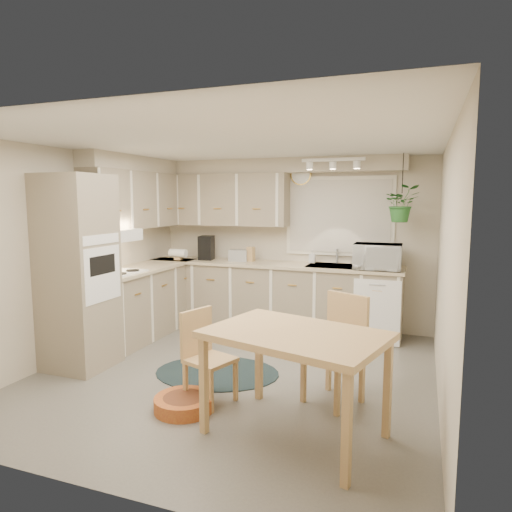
% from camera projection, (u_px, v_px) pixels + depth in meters
% --- Properties ---
extents(floor, '(4.20, 4.20, 0.00)m').
position_uv_depth(floor, '(235.00, 374.00, 4.83)').
color(floor, '#6A665D').
rests_on(floor, ground).
extents(ceiling, '(4.20, 4.20, 0.00)m').
position_uv_depth(ceiling, '(234.00, 142.00, 4.53)').
color(ceiling, white).
rests_on(ceiling, wall_back).
extents(wall_back, '(4.00, 0.04, 2.40)m').
position_uv_depth(wall_back, '(291.00, 243.00, 6.63)').
color(wall_back, beige).
rests_on(wall_back, floor).
extents(wall_front, '(4.00, 0.04, 2.40)m').
position_uv_depth(wall_front, '(98.00, 307.00, 2.72)').
color(wall_front, beige).
rests_on(wall_front, floor).
extents(wall_left, '(0.04, 4.20, 2.40)m').
position_uv_depth(wall_left, '(78.00, 254.00, 5.36)').
color(wall_left, beige).
rests_on(wall_left, floor).
extents(wall_right, '(0.04, 4.20, 2.40)m').
position_uv_depth(wall_right, '(445.00, 272.00, 3.99)').
color(wall_right, beige).
rests_on(wall_right, floor).
extents(base_cab_left, '(0.60, 1.85, 0.90)m').
position_uv_depth(base_cab_left, '(144.00, 302.00, 6.17)').
color(base_cab_left, gray).
rests_on(base_cab_left, floor).
extents(base_cab_back, '(3.60, 0.60, 0.90)m').
position_uv_depth(base_cab_back, '(271.00, 297.00, 6.51)').
color(base_cab_back, gray).
rests_on(base_cab_back, floor).
extents(counter_left, '(0.64, 1.89, 0.04)m').
position_uv_depth(counter_left, '(144.00, 268.00, 6.10)').
color(counter_left, beige).
rests_on(counter_left, base_cab_left).
extents(counter_back, '(3.64, 0.64, 0.04)m').
position_uv_depth(counter_back, '(271.00, 264.00, 6.45)').
color(counter_back, beige).
rests_on(counter_back, base_cab_back).
extents(oven_stack, '(0.65, 0.65, 2.10)m').
position_uv_depth(oven_stack, '(78.00, 272.00, 4.92)').
color(oven_stack, gray).
rests_on(oven_stack, floor).
extents(wall_oven_face, '(0.02, 0.56, 0.58)m').
position_uv_depth(wall_oven_face, '(102.00, 274.00, 4.81)').
color(wall_oven_face, white).
rests_on(wall_oven_face, oven_stack).
extents(upper_cab_left, '(0.35, 2.00, 0.75)m').
position_uv_depth(upper_cab_left, '(138.00, 200.00, 6.15)').
color(upper_cab_left, gray).
rests_on(upper_cab_left, wall_left).
extents(upper_cab_back, '(2.00, 0.35, 0.75)m').
position_uv_depth(upper_cab_back, '(222.00, 200.00, 6.73)').
color(upper_cab_back, gray).
rests_on(upper_cab_back, wall_back).
extents(soffit_left, '(0.30, 2.00, 0.20)m').
position_uv_depth(soffit_left, '(136.00, 164.00, 6.10)').
color(soffit_left, beige).
rests_on(soffit_left, wall_left).
extents(soffit_back, '(3.60, 0.30, 0.20)m').
position_uv_depth(soffit_back, '(275.00, 166.00, 6.42)').
color(soffit_back, beige).
rests_on(soffit_back, wall_back).
extents(cooktop, '(0.52, 0.58, 0.02)m').
position_uv_depth(cooktop, '(117.00, 273.00, 5.56)').
color(cooktop, white).
rests_on(cooktop, counter_left).
extents(range_hood, '(0.40, 0.60, 0.14)m').
position_uv_depth(range_hood, '(115.00, 235.00, 5.51)').
color(range_hood, white).
rests_on(range_hood, upper_cab_left).
extents(window_blinds, '(1.40, 0.02, 1.00)m').
position_uv_depth(window_blinds, '(339.00, 216.00, 6.31)').
color(window_blinds, silver).
rests_on(window_blinds, wall_back).
extents(window_frame, '(1.50, 0.02, 1.10)m').
position_uv_depth(window_frame, '(339.00, 216.00, 6.32)').
color(window_frame, silver).
rests_on(window_frame, wall_back).
extents(sink, '(0.70, 0.48, 0.10)m').
position_uv_depth(sink, '(334.00, 269.00, 6.15)').
color(sink, '#B0B3B8').
rests_on(sink, counter_back).
extents(dishwasher_front, '(0.58, 0.02, 0.83)m').
position_uv_depth(dishwasher_front, '(376.00, 312.00, 5.71)').
color(dishwasher_front, white).
rests_on(dishwasher_front, base_cab_back).
extents(track_light_bar, '(0.80, 0.04, 0.04)m').
position_uv_depth(track_light_bar, '(333.00, 160.00, 5.74)').
color(track_light_bar, white).
rests_on(track_light_bar, ceiling).
extents(wall_clock, '(0.30, 0.03, 0.30)m').
position_uv_depth(wall_clock, '(301.00, 175.00, 6.43)').
color(wall_clock, gold).
rests_on(wall_clock, wall_back).
extents(dining_table, '(1.50, 1.19, 0.83)m').
position_uv_depth(dining_table, '(295.00, 384.00, 3.53)').
color(dining_table, tan).
rests_on(dining_table, floor).
extents(chair_left, '(0.50, 0.50, 0.84)m').
position_uv_depth(chair_left, '(210.00, 357.00, 4.11)').
color(chair_left, tan).
rests_on(chair_left, floor).
extents(chair_back, '(0.61, 0.61, 0.98)m').
position_uv_depth(chair_back, '(333.00, 350.00, 4.10)').
color(chair_back, tan).
rests_on(chair_back, floor).
extents(braided_rug, '(1.48, 1.22, 0.01)m').
position_uv_depth(braided_rug, '(217.00, 372.00, 4.85)').
color(braided_rug, black).
rests_on(braided_rug, floor).
extents(pet_bed, '(0.61, 0.61, 0.12)m').
position_uv_depth(pet_bed, '(184.00, 403.00, 3.99)').
color(pet_bed, '#B16723').
rests_on(pet_bed, floor).
extents(microwave, '(0.60, 0.34, 0.40)m').
position_uv_depth(microwave, '(378.00, 254.00, 5.83)').
color(microwave, white).
rests_on(microwave, counter_back).
extents(soap_bottle, '(0.09, 0.19, 0.09)m').
position_uv_depth(soap_bottle, '(312.00, 260.00, 6.40)').
color(soap_bottle, white).
rests_on(soap_bottle, counter_back).
extents(hanging_plant, '(0.51, 0.55, 0.36)m').
position_uv_depth(hanging_plant, '(401.00, 208.00, 5.67)').
color(hanging_plant, '#2C6E2C').
rests_on(hanging_plant, ceiling).
extents(coffee_maker, '(0.24, 0.28, 0.35)m').
position_uv_depth(coffee_maker, '(206.00, 248.00, 6.78)').
color(coffee_maker, black).
rests_on(coffee_maker, counter_back).
extents(toaster, '(0.29, 0.19, 0.16)m').
position_uv_depth(toaster, '(239.00, 255.00, 6.63)').
color(toaster, '#B0B3B8').
rests_on(toaster, counter_back).
extents(knife_block, '(0.11, 0.11, 0.21)m').
position_uv_depth(knife_block, '(251.00, 254.00, 6.60)').
color(knife_block, tan).
rests_on(knife_block, counter_back).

